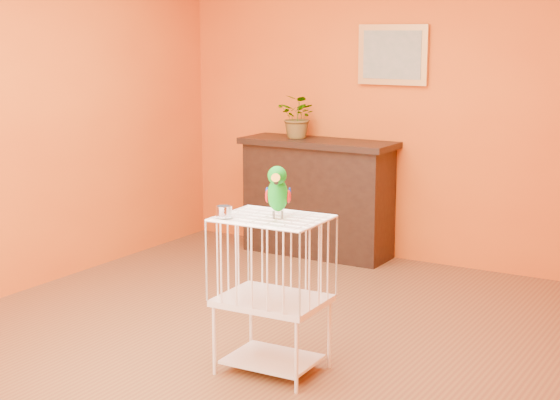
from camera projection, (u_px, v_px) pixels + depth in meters
The scene contains 8 objects.
ground at pixel (251, 333), 5.62m from camera, with size 4.50×4.50×0.00m, color brown.
room_shell at pixel (249, 90), 5.32m from camera, with size 4.50×4.50×4.50m.
console_cabinet at pixel (317, 197), 7.51m from camera, with size 1.37×0.49×1.02m.
potted_plant at pixel (298, 122), 7.47m from camera, with size 0.34×0.38×0.30m, color #26722D.
framed_picture at pixel (393, 55), 7.15m from camera, with size 0.62×0.04×0.50m.
birdcage at pixel (272, 293), 4.90m from camera, with size 0.61×0.47×0.92m.
feed_cup at pixel (224, 211), 4.80m from camera, with size 0.09×0.09×0.06m, color silver.
parrot at pixel (278, 191), 4.77m from camera, with size 0.18×0.27×0.30m.
Camera 1 is at (2.90, -4.50, 1.95)m, focal length 55.00 mm.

